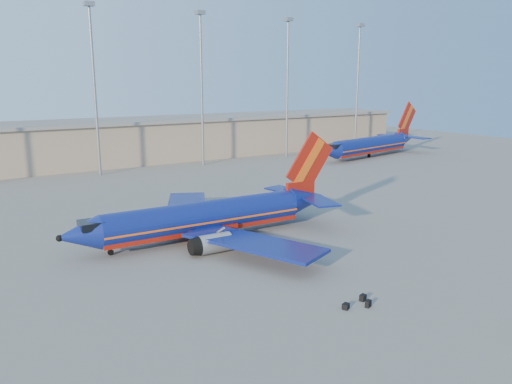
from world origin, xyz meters
TOP-DOWN VIEW (x-y plane):
  - ground at (0.00, 0.00)m, footprint 220.00×220.00m
  - terminal_building at (10.00, 58.00)m, footprint 122.00×16.00m
  - light_mast_row at (5.00, 46.00)m, footprint 101.60×1.60m
  - aircraft_main at (-5.16, 3.88)m, footprint 30.99×29.81m
  - aircraft_second at (50.42, 36.02)m, footprint 33.44×13.76m
  - luggage_pile at (-3.68, -16.31)m, footprint 2.68×1.49m

SIDE VIEW (x-z plane):
  - ground at x=0.00m, z-range 0.00..0.00m
  - luggage_pile at x=-3.68m, z-range -0.03..0.49m
  - aircraft_main at x=-5.16m, z-range -3.01..7.49m
  - aircraft_second at x=50.42m, z-range -3.09..8.33m
  - terminal_building at x=10.00m, z-range 0.07..8.57m
  - light_mast_row at x=5.00m, z-range 3.23..31.88m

